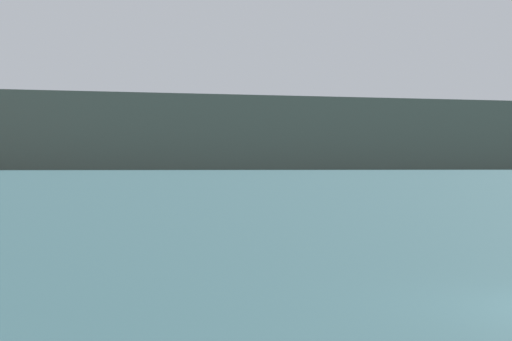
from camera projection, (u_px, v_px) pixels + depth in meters
The scene contains 1 object.
distant_headland at pixel (371, 138), 865.75m from camera, with size 1309.36×231.75×54.51m, color #4C564C.
Camera 1 is at (-6.74, -14.23, 2.16)m, focal length 68.96 mm.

